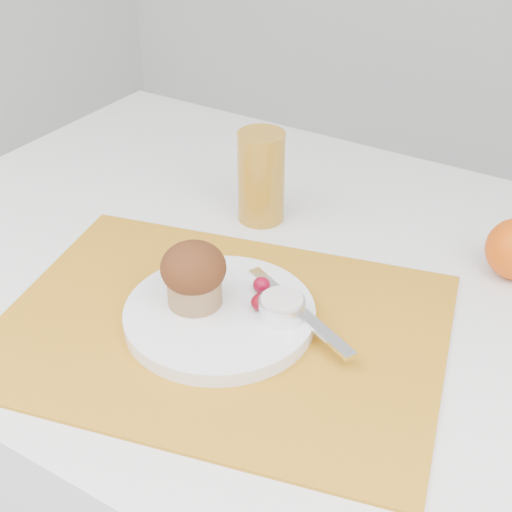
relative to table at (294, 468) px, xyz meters
The scene contains 10 objects.
table is the anchor object (origin of this frame).
placemat 0.41m from the table, 100.28° to the right, with size 0.51×0.37×0.00m, color orange.
plate 0.41m from the table, 103.35° to the right, with size 0.22×0.22×0.02m, color white.
ramekin 0.43m from the table, 73.39° to the right, with size 0.05×0.05×0.02m, color white.
cream 0.44m from the table, 73.39° to the right, with size 0.05×0.05×0.01m, color silver.
raspberry_near 0.42m from the table, 96.55° to the right, with size 0.02×0.02×0.02m, color #600214.
raspberry_far 0.42m from the table, 86.66° to the right, with size 0.02×0.02×0.02m, color #53020C.
butter_knife 0.41m from the table, 64.41° to the right, with size 0.19×0.02×0.00m, color white.
juice_glass 0.47m from the table, 142.26° to the left, with size 0.07×0.07×0.13m, color #B68022.
muffin 0.46m from the table, 114.20° to the right, with size 0.08×0.08×0.08m.
Camera 1 is at (0.34, -0.62, 1.28)m, focal length 50.00 mm.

